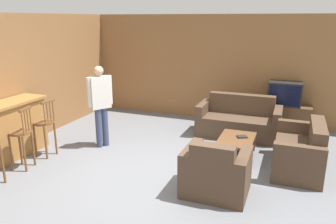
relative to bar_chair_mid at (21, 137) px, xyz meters
name	(u,v)px	position (x,y,z in m)	size (l,w,h in m)	color
ground_plane	(156,177)	(2.25, 0.51, -0.57)	(24.00, 24.00, 0.00)	slate
wall_back	(211,68)	(2.25, 4.07, 0.73)	(9.40, 0.08, 2.60)	olive
wall_left	(47,74)	(-0.90, 1.79, 0.73)	(0.08, 8.56, 2.60)	olive
bar_chair_mid	(21,137)	(0.00, 0.00, 0.00)	(0.42, 0.42, 1.08)	brown
bar_chair_far	(45,127)	(0.00, 0.57, 0.00)	(0.38, 0.38, 1.08)	brown
couch_far	(239,122)	(3.19, 2.97, -0.25)	(1.75, 0.83, 0.88)	#4C3828
armchair_near	(216,173)	(3.28, 0.34, -0.24)	(0.94, 0.79, 0.86)	#4C3828
loveseat_right	(300,152)	(4.44, 1.65, -0.25)	(0.76, 1.43, 0.85)	#4C3828
coffee_table	(236,141)	(3.33, 1.80, -0.26)	(0.63, 0.93, 0.36)	brown
tv_unit	(282,117)	(4.06, 3.74, -0.27)	(1.23, 0.46, 0.59)	#513823
tv	(285,94)	(4.06, 3.74, 0.29)	(0.72, 0.46, 0.53)	black
book_on_table	(242,137)	(3.42, 1.89, -0.19)	(0.22, 0.21, 0.03)	black
person_by_window	(100,102)	(0.72, 1.36, 0.36)	(0.35, 0.45, 1.63)	#384260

